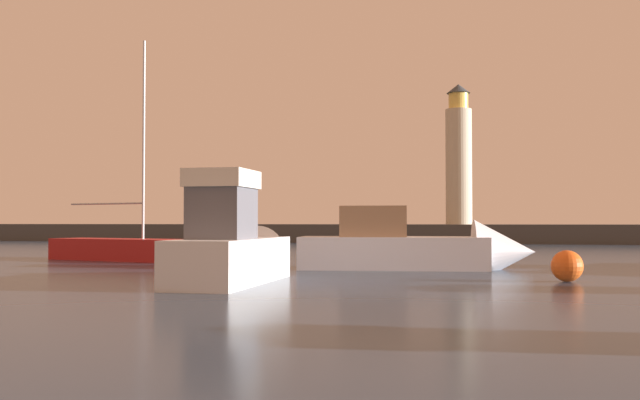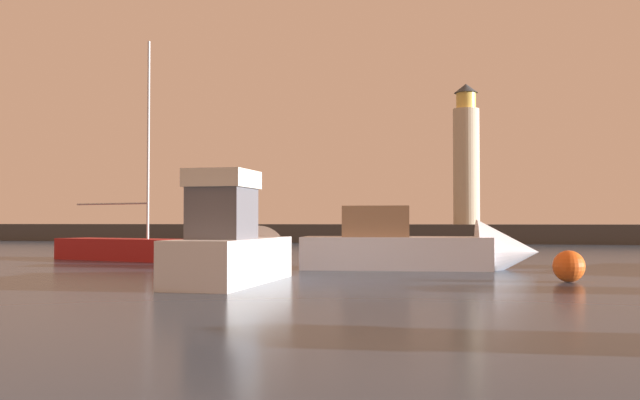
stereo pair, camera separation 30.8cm
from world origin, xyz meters
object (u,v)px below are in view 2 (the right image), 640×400
at_px(motorboat_6, 429,248).
at_px(mooring_buoy, 569,266).
at_px(sailboat_moored, 134,249).
at_px(lighthouse, 466,158).
at_px(motorboat_2, 239,247).

xyz_separation_m(motorboat_6, mooring_buoy, (4.58, -4.98, -0.33)).
relative_size(sailboat_moored, mooring_buoy, 10.70).
relative_size(lighthouse, motorboat_6, 1.34).
height_order(motorboat_2, mooring_buoy, motorboat_2).
distance_m(lighthouse, motorboat_2, 44.02).
bearing_deg(motorboat_6, sailboat_moored, 166.71).
bearing_deg(sailboat_moored, lighthouse, 66.70).
distance_m(motorboat_6, mooring_buoy, 6.77).
xyz_separation_m(motorboat_2, sailboat_moored, (-8.82, 10.29, -0.48)).
distance_m(motorboat_2, sailboat_moored, 13.56).
distance_m(lighthouse, motorboat_6, 36.83).
height_order(lighthouse, motorboat_6, lighthouse).
bearing_deg(lighthouse, sailboat_moored, -113.30).
height_order(lighthouse, motorboat_2, lighthouse).
distance_m(motorboat_2, motorboat_6, 8.69).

